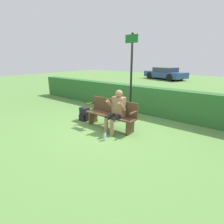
{
  "coord_description": "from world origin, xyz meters",
  "views": [
    {
      "loc": [
        3.11,
        -3.91,
        2.06
      ],
      "look_at": [
        0.15,
        -0.1,
        0.56
      ],
      "focal_mm": 28.0,
      "sensor_mm": 36.0,
      "label": 1
    }
  ],
  "objects_px": {
    "person_seated": "(117,109)",
    "backpack": "(84,114)",
    "park_bench": "(111,113)",
    "signpost": "(131,73)",
    "water_bottle": "(105,137)",
    "parked_car": "(165,73)"
  },
  "relations": [
    {
      "from": "backpack",
      "to": "water_bottle",
      "type": "height_order",
      "value": "backpack"
    },
    {
      "from": "person_seated",
      "to": "parked_car",
      "type": "distance_m",
      "value": 14.19
    },
    {
      "from": "park_bench",
      "to": "signpost",
      "type": "height_order",
      "value": "signpost"
    },
    {
      "from": "person_seated",
      "to": "backpack",
      "type": "height_order",
      "value": "person_seated"
    },
    {
      "from": "park_bench",
      "to": "person_seated",
      "type": "xyz_separation_m",
      "value": [
        0.29,
        -0.13,
        0.21
      ]
    },
    {
      "from": "backpack",
      "to": "person_seated",
      "type": "bearing_deg",
      "value": -3.26
    },
    {
      "from": "person_seated",
      "to": "signpost",
      "type": "relative_size",
      "value": 0.43
    },
    {
      "from": "park_bench",
      "to": "person_seated",
      "type": "distance_m",
      "value": 0.38
    },
    {
      "from": "park_bench",
      "to": "person_seated",
      "type": "height_order",
      "value": "person_seated"
    },
    {
      "from": "water_bottle",
      "to": "signpost",
      "type": "relative_size",
      "value": 0.07
    },
    {
      "from": "park_bench",
      "to": "backpack",
      "type": "relative_size",
      "value": 3.73
    },
    {
      "from": "backpack",
      "to": "signpost",
      "type": "bearing_deg",
      "value": 41.17
    },
    {
      "from": "park_bench",
      "to": "water_bottle",
      "type": "xyz_separation_m",
      "value": [
        0.41,
        -0.8,
        -0.35
      ]
    },
    {
      "from": "person_seated",
      "to": "parked_car",
      "type": "xyz_separation_m",
      "value": [
        -3.97,
        13.62,
        -0.08
      ]
    },
    {
      "from": "person_seated",
      "to": "water_bottle",
      "type": "height_order",
      "value": "person_seated"
    },
    {
      "from": "person_seated",
      "to": "backpack",
      "type": "distance_m",
      "value": 1.5
    },
    {
      "from": "park_bench",
      "to": "signpost",
      "type": "distance_m",
      "value": 1.51
    },
    {
      "from": "water_bottle",
      "to": "parked_car",
      "type": "height_order",
      "value": "parked_car"
    },
    {
      "from": "park_bench",
      "to": "backpack",
      "type": "xyz_separation_m",
      "value": [
        -1.14,
        -0.05,
        -0.24
      ]
    },
    {
      "from": "water_bottle",
      "to": "park_bench",
      "type": "bearing_deg",
      "value": 117.2
    },
    {
      "from": "water_bottle",
      "to": "signpost",
      "type": "height_order",
      "value": "signpost"
    },
    {
      "from": "person_seated",
      "to": "water_bottle",
      "type": "distance_m",
      "value": 0.88
    }
  ]
}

